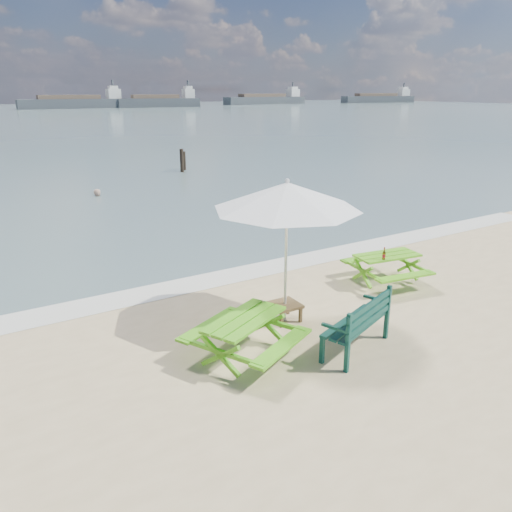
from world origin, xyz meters
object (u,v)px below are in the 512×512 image
beer_bottle (384,256)px  park_bench (356,334)px  picnic_table_left (245,339)px  side_table (285,312)px  patio_umbrella (287,196)px  picnic_table_right (386,269)px  swimmer (98,208)px

beer_bottle → park_bench: bearing=-144.0°
picnic_table_left → park_bench: bearing=-23.7°
park_bench → side_table: bearing=102.9°
side_table → patio_umbrella: patio_umbrella is taller
side_table → picnic_table_right: bearing=7.0°
side_table → beer_bottle: beer_bottle is taller
patio_umbrella → swimmer: size_ratio=1.72×
patio_umbrella → beer_bottle: patio_umbrella is taller
park_bench → patio_umbrella: 2.62m
picnic_table_left → patio_umbrella: patio_umbrella is taller
park_bench → patio_umbrella: bearing=102.9°
picnic_table_left → park_bench: 1.85m
park_bench → patio_umbrella: patio_umbrella is taller
park_bench → beer_bottle: (2.34, 1.70, 0.48)m
park_bench → beer_bottle: size_ratio=5.96×
picnic_table_right → patio_umbrella: 3.67m
park_bench → side_table: park_bench is taller
picnic_table_left → beer_bottle: (4.03, 0.96, 0.43)m
swimmer → picnic_table_left: bearing=-95.9°
side_table → swimmer: size_ratio=0.34×
park_bench → beer_bottle: 2.93m
side_table → swimmer: bearing=89.4°
picnic_table_right → picnic_table_left: bearing=-165.1°
picnic_table_left → side_table: bearing=30.5°
side_table → beer_bottle: size_ratio=2.02×
picnic_table_right → patio_umbrella: patio_umbrella is taller
side_table → patio_umbrella: (-0.00, 0.00, 2.20)m
picnic_table_left → park_bench: (1.69, -0.74, -0.05)m
picnic_table_right → park_bench: park_bench is taller
beer_bottle → swimmer: size_ratio=0.17×
park_bench → side_table: (-0.35, 1.53, -0.11)m
side_table → beer_bottle: bearing=3.5°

